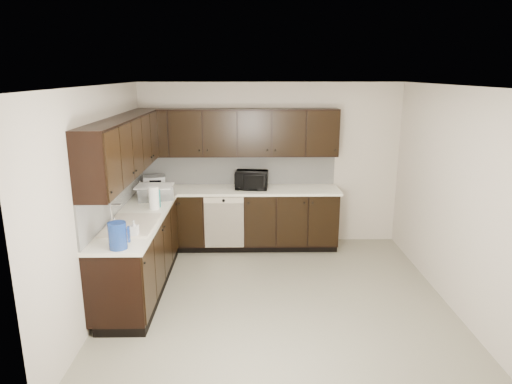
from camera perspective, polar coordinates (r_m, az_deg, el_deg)
The scene contains 20 objects.
floor at distance 5.63m, azimuth 2.64°, elevation -13.21°, with size 4.00×4.00×0.00m, color gray.
ceiling at distance 4.98m, azimuth 2.98°, elevation 13.12°, with size 4.00×4.00×0.00m, color white.
wall_back at distance 7.11m, azimuth 1.78°, elevation 3.48°, with size 4.00×0.02×2.50m, color beige.
wall_left at distance 5.42m, azimuth -18.81°, elevation -0.91°, with size 0.02×4.00×2.50m, color beige.
wall_right at distance 5.66m, azimuth 23.45°, elevation -0.71°, with size 0.02×4.00×2.50m, color beige.
wall_front at distance 3.29m, azimuth 5.03°, elevation -10.29°, with size 4.00×0.02×2.50m, color beige.
lower_cabinets at distance 6.51m, azimuth -6.84°, elevation -5.37°, with size 3.00×2.80×0.90m.
countertop at distance 6.35m, azimuth -7.00°, elevation -1.08°, with size 3.03×2.83×0.04m.
backsplash at distance 6.51m, azimuth -8.72°, elevation 1.63°, with size 3.00×2.80×0.48m.
upper_cabinets at distance 6.28m, azimuth -8.02°, elevation 6.65°, with size 3.00×2.80×0.70m.
dishwasher at distance 6.72m, azimuth -4.02°, elevation -3.43°, with size 0.58×0.04×0.78m.
sink at distance 5.43m, azimuth -15.31°, elevation -4.71°, with size 0.54×0.82×0.42m.
microwave at distance 6.83m, azimuth -0.56°, elevation 1.49°, with size 0.48×0.32×0.27m, color black.
soap_bottle_a at distance 5.03m, azimuth -15.00°, elevation -4.42°, with size 0.08×0.08×0.18m, color gray.
soap_bottle_b at distance 6.63m, azimuth -14.26°, elevation 0.41°, with size 0.08×0.08×0.22m, color gray.
toaster_oven at distance 6.99m, azimuth -12.60°, elevation 1.16°, with size 0.32×0.24×0.20m, color silver.
storage_bin at distance 6.44m, azimuth -12.54°, elevation -0.06°, with size 0.47×0.35×0.19m, color white.
blue_pitcher at distance 4.73m, azimuth -16.91°, elevation -5.24°, with size 0.18×0.18×0.27m, color #103699.
teal_tumbler at distance 6.04m, azimuth -12.35°, elevation -0.81°, with size 0.10×0.10×0.23m, color #0D8C90.
paper_towel_roll at distance 5.96m, azimuth -12.65°, elevation -0.73°, with size 0.13×0.13×0.29m, color white.
Camera 1 is at (-0.33, -4.97, 2.64)m, focal length 32.00 mm.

